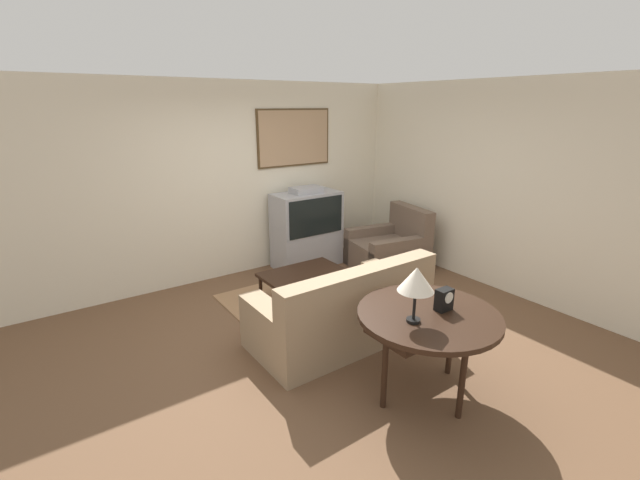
{
  "coord_description": "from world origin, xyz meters",
  "views": [
    {
      "loc": [
        -2.42,
        -3.44,
        2.39
      ],
      "look_at": [
        0.52,
        0.77,
        0.75
      ],
      "focal_mm": 24.0,
      "sensor_mm": 36.0,
      "label": 1
    }
  ],
  "objects_px": {
    "armchair": "(390,249)",
    "mantel_clock": "(444,299)",
    "tv": "(307,229)",
    "console_table": "(429,320)",
    "table_lamp": "(416,280)",
    "coffee_table": "(303,275)",
    "couch": "(343,314)"
  },
  "relations": [
    {
      "from": "couch",
      "to": "mantel_clock",
      "type": "distance_m",
      "value": 1.25
    },
    {
      "from": "tv",
      "to": "console_table",
      "type": "xyz_separation_m",
      "value": [
        -0.87,
        -3.15,
        0.12
      ]
    },
    {
      "from": "tv",
      "to": "couch",
      "type": "bearing_deg",
      "value": -113.75
    },
    {
      "from": "tv",
      "to": "mantel_clock",
      "type": "relative_size",
      "value": 6.61
    },
    {
      "from": "couch",
      "to": "console_table",
      "type": "relative_size",
      "value": 1.59
    },
    {
      "from": "armchair",
      "to": "console_table",
      "type": "distance_m",
      "value": 3.01
    },
    {
      "from": "table_lamp",
      "to": "coffee_table",
      "type": "bearing_deg",
      "value": 80.69
    },
    {
      "from": "mantel_clock",
      "to": "armchair",
      "type": "bearing_deg",
      "value": 54.37
    },
    {
      "from": "tv",
      "to": "console_table",
      "type": "bearing_deg",
      "value": -105.42
    },
    {
      "from": "tv",
      "to": "armchair",
      "type": "height_order",
      "value": "tv"
    },
    {
      "from": "coffee_table",
      "to": "table_lamp",
      "type": "xyz_separation_m",
      "value": [
        -0.35,
        -2.14,
        0.76
      ]
    },
    {
      "from": "coffee_table",
      "to": "console_table",
      "type": "xyz_separation_m",
      "value": [
        -0.14,
        -2.12,
        0.35
      ]
    },
    {
      "from": "couch",
      "to": "coffee_table",
      "type": "xyz_separation_m",
      "value": [
        0.18,
        1.03,
        0.05
      ]
    },
    {
      "from": "tv",
      "to": "table_lamp",
      "type": "bearing_deg",
      "value": -108.85
    },
    {
      "from": "couch",
      "to": "console_table",
      "type": "xyz_separation_m",
      "value": [
        0.04,
        -1.08,
        0.39
      ]
    },
    {
      "from": "tv",
      "to": "coffee_table",
      "type": "distance_m",
      "value": 1.28
    },
    {
      "from": "couch",
      "to": "armchair",
      "type": "bearing_deg",
      "value": -146.55
    },
    {
      "from": "tv",
      "to": "console_table",
      "type": "height_order",
      "value": "tv"
    },
    {
      "from": "mantel_clock",
      "to": "console_table",
      "type": "bearing_deg",
      "value": 168.75
    },
    {
      "from": "armchair",
      "to": "coffee_table",
      "type": "relative_size",
      "value": 1.12
    },
    {
      "from": "tv",
      "to": "table_lamp",
      "type": "distance_m",
      "value": 3.39
    },
    {
      "from": "tv",
      "to": "armchair",
      "type": "relative_size",
      "value": 1.07
    },
    {
      "from": "tv",
      "to": "armchair",
      "type": "xyz_separation_m",
      "value": [
        0.97,
        -0.8,
        -0.29
      ]
    },
    {
      "from": "armchair",
      "to": "console_table",
      "type": "height_order",
      "value": "armchair"
    },
    {
      "from": "console_table",
      "to": "couch",
      "type": "bearing_deg",
      "value": 92.07
    },
    {
      "from": "coffee_table",
      "to": "console_table",
      "type": "bearing_deg",
      "value": -93.69
    },
    {
      "from": "mantel_clock",
      "to": "table_lamp",
      "type": "bearing_deg",
      "value": 179.83
    },
    {
      "from": "armchair",
      "to": "table_lamp",
      "type": "height_order",
      "value": "table_lamp"
    },
    {
      "from": "table_lamp",
      "to": "mantel_clock",
      "type": "relative_size",
      "value": 2.45
    },
    {
      "from": "armchair",
      "to": "mantel_clock",
      "type": "bearing_deg",
      "value": -25.01
    },
    {
      "from": "couch",
      "to": "coffee_table",
      "type": "bearing_deg",
      "value": -100.15
    },
    {
      "from": "tv",
      "to": "console_table",
      "type": "distance_m",
      "value": 3.27
    }
  ]
}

